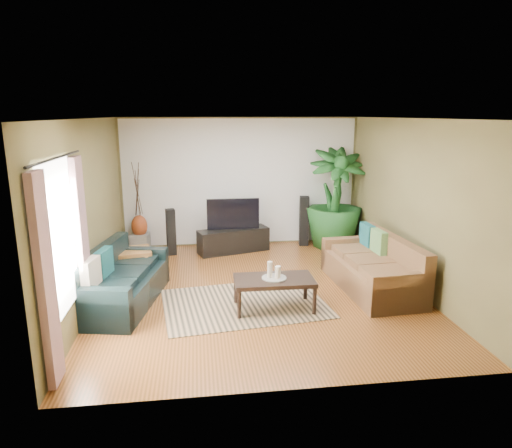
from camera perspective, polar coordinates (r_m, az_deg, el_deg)
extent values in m
plane|color=brown|center=(7.43, 0.20, -8.26)|extent=(5.50, 5.50, 0.00)
plane|color=white|center=(6.89, 0.22, 13.05)|extent=(5.50, 5.50, 0.00)
plane|color=olive|center=(9.73, -1.95, 5.24)|extent=(5.00, 0.00, 5.00)
plane|color=olive|center=(4.42, 4.96, -5.17)|extent=(5.00, 0.00, 5.00)
plane|color=olive|center=(7.15, -20.06, 1.35)|extent=(0.00, 5.50, 5.50)
plane|color=olive|center=(7.77, 18.83, 2.37)|extent=(0.00, 5.50, 5.50)
plane|color=white|center=(9.72, -1.94, 5.23)|extent=(4.90, 0.00, 4.90)
plane|color=white|center=(5.63, -23.32, -1.59)|extent=(0.00, 1.80, 1.80)
cube|color=gray|center=(5.00, -24.77, -6.58)|extent=(0.08, 0.35, 2.20)
cube|color=gray|center=(6.38, -20.90, -2.00)|extent=(0.08, 0.35, 2.20)
cylinder|color=black|center=(5.47, -23.70, 7.57)|extent=(0.03, 1.90, 0.03)
cube|color=black|center=(7.06, -16.28, -6.33)|extent=(1.23, 2.12, 0.85)
cube|color=brown|center=(7.59, 14.21, -4.80)|extent=(1.08, 2.16, 0.85)
cube|color=tan|center=(6.93, -1.48, -9.88)|extent=(2.56, 1.96, 0.01)
cube|color=black|center=(6.68, 2.27, -8.69)|extent=(1.15, 0.64, 0.47)
cylinder|color=gray|center=(6.59, 2.28, -6.74)|extent=(0.35, 0.35, 0.02)
cylinder|color=beige|center=(6.57, 1.73, -5.68)|extent=(0.07, 0.07, 0.23)
cylinder|color=white|center=(6.53, 2.70, -6.05)|extent=(0.07, 0.07, 0.18)
cylinder|color=beige|center=(6.63, 2.80, -5.88)|extent=(0.07, 0.07, 0.15)
cube|color=black|center=(9.36, -2.84, -2.06)|extent=(1.51, 0.84, 0.48)
cube|color=black|center=(9.24, -2.89, 1.28)|extent=(1.06, 0.06, 0.63)
cube|color=black|center=(9.27, -10.58, -0.99)|extent=(0.20, 0.22, 0.93)
cube|color=black|center=(9.83, 6.02, 0.39)|extent=(0.22, 0.24, 1.06)
imported|color=#194C1C|center=(9.69, 9.83, 3.17)|extent=(1.18, 1.18, 2.09)
cylinder|color=black|center=(9.89, 9.62, -1.93)|extent=(0.39, 0.39, 0.30)
cube|color=gray|center=(9.76, -14.25, -2.20)|extent=(0.39, 0.39, 0.36)
ellipsoid|color=#8F3B1A|center=(9.67, -14.37, -0.25)|extent=(0.33, 0.33, 0.46)
cube|color=brown|center=(7.89, -14.98, -5.14)|extent=(0.65, 0.65, 0.58)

